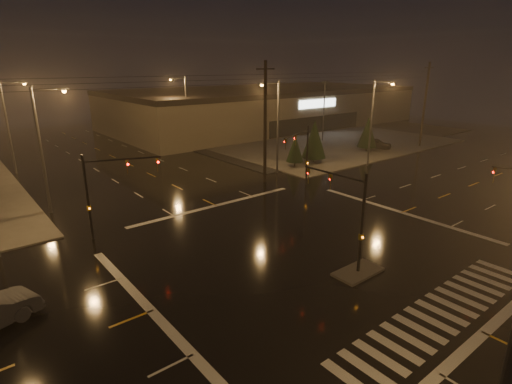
% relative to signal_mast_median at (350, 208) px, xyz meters
% --- Properties ---
extents(ground, '(140.00, 140.00, 0.00)m').
position_rel_signal_mast_median_xyz_m(ground, '(-0.00, 3.07, -3.75)').
color(ground, black).
rests_on(ground, ground).
extents(sidewalk_ne, '(36.00, 36.00, 0.12)m').
position_rel_signal_mast_median_xyz_m(sidewalk_ne, '(30.00, 33.07, -3.69)').
color(sidewalk_ne, '#423F3B').
rests_on(sidewalk_ne, ground).
extents(median_island, '(3.00, 1.60, 0.15)m').
position_rel_signal_mast_median_xyz_m(median_island, '(-0.00, -0.93, -3.68)').
color(median_island, '#423F3B').
rests_on(median_island, ground).
extents(crosswalk, '(15.00, 2.60, 0.01)m').
position_rel_signal_mast_median_xyz_m(crosswalk, '(-0.00, -5.93, -3.75)').
color(crosswalk, beige).
rests_on(crosswalk, ground).
extents(stop_bar_near, '(16.00, 0.50, 0.01)m').
position_rel_signal_mast_median_xyz_m(stop_bar_near, '(-0.00, -7.93, -3.75)').
color(stop_bar_near, beige).
rests_on(stop_bar_near, ground).
extents(stop_bar_far, '(16.00, 0.50, 0.01)m').
position_rel_signal_mast_median_xyz_m(stop_bar_far, '(-0.00, 14.07, -3.75)').
color(stop_bar_far, beige).
rests_on(stop_bar_far, ground).
extents(parking_lot, '(50.00, 24.00, 0.08)m').
position_rel_signal_mast_median_xyz_m(parking_lot, '(35.00, 31.07, -3.71)').
color(parking_lot, black).
rests_on(parking_lot, ground).
extents(retail_building, '(60.20, 28.30, 7.20)m').
position_rel_signal_mast_median_xyz_m(retail_building, '(35.00, 49.06, 0.09)').
color(retail_building, '#665B49').
rests_on(retail_building, ground).
extents(signal_mast_median, '(0.25, 4.59, 6.00)m').
position_rel_signal_mast_median_xyz_m(signal_mast_median, '(0.00, 0.00, 0.00)').
color(signal_mast_median, black).
rests_on(signal_mast_median, ground).
extents(signal_mast_ne, '(4.84, 1.86, 6.00)m').
position_rel_signal_mast_median_xyz_m(signal_mast_ne, '(9.50, 13.21, 0.04)').
color(signal_mast_ne, black).
rests_on(signal_mast_ne, ground).
extents(signal_mast_nw, '(4.84, 1.86, 6.00)m').
position_rel_signal_mast_median_xyz_m(signal_mast_nw, '(-9.50, 13.21, 0.04)').
color(signal_mast_nw, black).
rests_on(signal_mast_nw, ground).
extents(streetlight_1, '(2.77, 0.32, 10.00)m').
position_rel_signal_mast_median_xyz_m(streetlight_1, '(-11.18, 21.07, 2.05)').
color(streetlight_1, '#38383A').
rests_on(streetlight_1, ground).
extents(streetlight_2, '(2.77, 0.32, 10.00)m').
position_rel_signal_mast_median_xyz_m(streetlight_2, '(-11.18, 37.07, 2.05)').
color(streetlight_2, '#38383A').
rests_on(streetlight_2, ground).
extents(streetlight_3, '(2.77, 0.32, 10.00)m').
position_rel_signal_mast_median_xyz_m(streetlight_3, '(11.18, 19.07, 2.05)').
color(streetlight_3, '#38383A').
rests_on(streetlight_3, ground).
extents(streetlight_4, '(2.77, 0.32, 10.00)m').
position_rel_signal_mast_median_xyz_m(streetlight_4, '(11.18, 39.07, 2.05)').
color(streetlight_4, '#38383A').
rests_on(streetlight_4, ground).
extents(streetlight_6, '(0.32, 2.77, 10.00)m').
position_rel_signal_mast_median_xyz_m(streetlight_6, '(22.00, 14.26, 2.05)').
color(streetlight_6, '#38383A').
rests_on(streetlight_6, ground).
extents(utility_pole_1, '(2.20, 0.32, 12.00)m').
position_rel_signal_mast_median_xyz_m(utility_pole_1, '(8.00, 17.07, 2.38)').
color(utility_pole_1, black).
rests_on(utility_pole_1, ground).
extents(utility_pole_2, '(2.20, 0.32, 12.00)m').
position_rel_signal_mast_median_xyz_m(utility_pole_2, '(38.00, 17.07, 2.38)').
color(utility_pole_2, black).
rests_on(utility_pole_2, ground).
extents(conifer_0, '(2.02, 2.02, 3.86)m').
position_rel_signal_mast_median_xyz_m(conifer_0, '(14.75, 19.61, -1.47)').
color(conifer_0, black).
rests_on(conifer_0, ground).
extents(conifer_1, '(2.93, 2.93, 5.29)m').
position_rel_signal_mast_median_xyz_m(conifer_1, '(18.07, 19.72, -0.76)').
color(conifer_1, black).
rests_on(conifer_1, ground).
extents(conifer_2, '(2.64, 2.64, 4.82)m').
position_rel_signal_mast_median_xyz_m(conifer_2, '(28.66, 19.68, -0.99)').
color(conifer_2, black).
rests_on(conifer_2, ground).
extents(car_parked, '(3.69, 4.80, 1.53)m').
position_rel_signal_mast_median_xyz_m(car_parked, '(31.51, 20.26, -2.99)').
color(car_parked, black).
rests_on(car_parked, ground).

